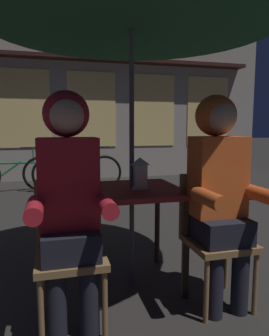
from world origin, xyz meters
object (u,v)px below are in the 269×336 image
(cafe_table, at_px, (132,201))
(person_right_hooded, at_px, (220,180))
(lantern, at_px, (140,172))
(chair_right, at_px, (213,231))
(patio_umbrella, at_px, (132,1))
(person_left_hooded, at_px, (69,187))
(chair_left, at_px, (70,244))
(bicycle_second, at_px, (12,174))
(bicycle_third, at_px, (78,172))

(cafe_table, height_order, person_right_hooded, person_right_hooded)
(lantern, xyz_separation_m, chair_right, (0.43, -0.33, -0.37))
(patio_umbrella, relative_size, person_left_hooded, 1.65)
(chair_right, bearing_deg, chair_left, 180.00)
(chair_right, distance_m, bicycle_second, 4.58)
(cafe_table, relative_size, chair_left, 0.85)
(cafe_table, xyz_separation_m, chair_right, (0.48, -0.37, -0.15))
(cafe_table, xyz_separation_m, person_left_hooded, (-0.48, -0.43, 0.21))
(bicycle_third, bearing_deg, patio_umbrella, -88.26)
(chair_right, xyz_separation_m, person_right_hooded, (0.00, -0.06, 0.36))
(cafe_table, distance_m, chair_right, 0.62)
(cafe_table, relative_size, person_right_hooded, 0.53)
(chair_left, distance_m, chair_right, 0.96)
(patio_umbrella, distance_m, person_right_hooded, 1.37)
(lantern, height_order, bicycle_third, lantern)
(chair_right, height_order, person_left_hooded, person_left_hooded)
(patio_umbrella, xyz_separation_m, bicycle_second, (-1.30, 3.84, -1.71))
(cafe_table, height_order, person_left_hooded, person_left_hooded)
(person_left_hooded, bearing_deg, cafe_table, 41.57)
(patio_umbrella, xyz_separation_m, bicycle_third, (-0.11, 3.71, -1.71))
(cafe_table, height_order, lantern, lantern)
(patio_umbrella, xyz_separation_m, chair_right, (0.48, -0.37, -1.57))
(chair_left, height_order, person_right_hooded, person_right_hooded)
(cafe_table, distance_m, chair_left, 0.62)
(patio_umbrella, relative_size, bicycle_third, 1.37)
(cafe_table, distance_m, person_left_hooded, 0.67)
(cafe_table, bearing_deg, person_right_hooded, -41.57)
(cafe_table, bearing_deg, bicycle_second, 108.69)
(chair_left, bearing_deg, lantern, 31.76)
(lantern, distance_m, bicycle_third, 3.79)
(patio_umbrella, bearing_deg, bicycle_second, 108.69)
(patio_umbrella, xyz_separation_m, person_left_hooded, (-0.48, -0.43, -1.21))
(chair_left, relative_size, chair_right, 1.00)
(lantern, bearing_deg, chair_right, -37.54)
(cafe_table, xyz_separation_m, chair_left, (-0.48, -0.37, -0.15))
(person_right_hooded, distance_m, bicycle_third, 4.21)
(patio_umbrella, bearing_deg, person_right_hooded, -41.57)
(patio_umbrella, xyz_separation_m, chair_left, (-0.48, -0.37, -1.57))
(chair_left, xyz_separation_m, person_right_hooded, (0.96, -0.06, 0.36))
(chair_left, bearing_deg, bicycle_second, 101.02)
(chair_right, bearing_deg, bicycle_third, 98.26)
(lantern, xyz_separation_m, bicycle_third, (-0.16, 3.75, -0.51))
(bicycle_second, relative_size, bicycle_third, 1.00)
(bicycle_third, bearing_deg, lantern, -87.50)
(chair_left, height_order, person_left_hooded, person_left_hooded)
(cafe_table, height_order, bicycle_third, bicycle_third)
(cafe_table, distance_m, bicycle_third, 3.73)
(cafe_table, height_order, bicycle_second, bicycle_second)
(chair_right, height_order, person_right_hooded, person_right_hooded)
(chair_left, height_order, bicycle_third, chair_left)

